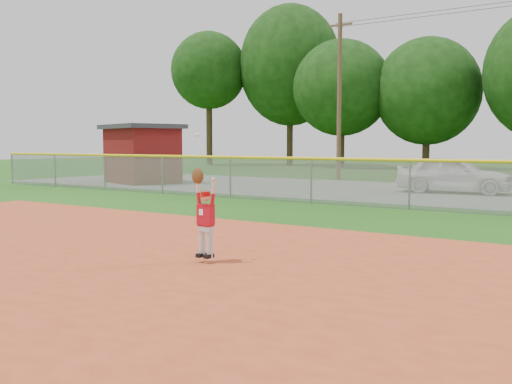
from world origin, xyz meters
The scene contains 7 objects.
ground centered at (0.00, 0.00, 0.00)m, with size 120.00×120.00×0.00m, color #1E5212.
clay_infield centered at (0.00, -3.00, 0.02)m, with size 24.00×16.00×0.04m, color #AF3F1F.
parking_strip centered at (0.00, 16.00, 0.01)m, with size 44.00×10.00×0.03m, color slate.
car_white_a centered at (-0.34, 16.42, 0.78)m, with size 1.77×4.39×1.50m, color white.
utility_shed centered at (-14.98, 13.91, 1.50)m, with size 4.68×4.13×2.94m.
outfield_fence centered at (0.00, 10.00, 0.88)m, with size 40.06×0.10×1.55m.
ballplayer centered at (-0.27, 0.49, 0.86)m, with size 0.48×0.21×2.05m.
Camera 1 is at (5.56, -6.80, 2.00)m, focal length 40.00 mm.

